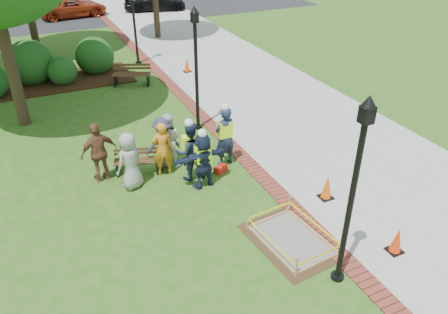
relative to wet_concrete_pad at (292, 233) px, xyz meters
name	(u,v)px	position (x,y,z in m)	size (l,w,h in m)	color
ground	(226,215)	(-1.01, 1.57, -0.23)	(100.00, 100.00, 0.00)	#285116
sidewalk	(231,71)	(3.99, 11.57, -0.22)	(6.00, 60.00, 0.02)	#9E9E99
brick_edging	(167,81)	(0.74, 11.57, -0.22)	(0.50, 60.00, 0.03)	maroon
mulch_bed	(52,82)	(-4.01, 13.57, -0.21)	(7.00, 3.00, 0.05)	#381E0F
parking_lot	(71,11)	(-1.01, 28.57, -0.23)	(36.00, 12.00, 0.01)	black
wet_concrete_pad	(292,233)	(0.00, 0.00, 0.00)	(1.92, 2.46, 0.55)	#47331E
bench_near	(138,166)	(-2.52, 4.58, 0.00)	(1.41, 0.84, 0.73)	brown
bench_far	(132,79)	(-0.79, 11.77, 0.05)	(1.73, 1.14, 0.89)	brown
cone_front	(397,241)	(1.96, -1.33, 0.10)	(0.35, 0.35, 0.68)	black
cone_back	(327,188)	(1.80, 1.10, 0.11)	(0.37, 0.37, 0.72)	black
cone_far	(187,65)	(2.02, 12.33, 0.10)	(0.35, 0.35, 0.69)	black
toolbox	(221,169)	(-0.26, 3.55, -0.13)	(0.40, 0.22, 0.20)	red
lamp_near	(354,183)	(0.24, -1.43, 2.25)	(0.28, 0.28, 4.26)	black
lamp_mid	(196,61)	(0.24, 6.57, 2.25)	(0.28, 0.28, 4.26)	black
lamp_far	(133,13)	(0.24, 14.57, 2.25)	(0.28, 0.28, 4.26)	black
shrub_b	(34,81)	(-4.72, 14.09, -0.23)	(2.03, 2.03, 2.03)	#124114
shrub_c	(65,83)	(-3.51, 13.31, -0.23)	(1.29, 1.29, 1.29)	#124114
shrub_d	(97,72)	(-1.88, 14.22, -0.23)	(1.79, 1.79, 1.79)	#124114
shrub_e	(40,75)	(-4.40, 14.89, -0.23)	(0.91, 0.91, 0.91)	#124114
casual_person_a	(130,161)	(-2.86, 3.91, 0.61)	(0.64, 0.56, 1.70)	#949494
casual_person_b	(162,149)	(-1.82, 4.19, 0.61)	(0.56, 0.38, 1.68)	orange
casual_person_c	(168,140)	(-1.49, 4.64, 0.62)	(0.64, 0.61, 1.70)	silver
casual_person_d	(99,152)	(-3.55, 4.64, 0.67)	(0.64, 0.47, 1.82)	brown
casual_person_e	(163,143)	(-1.68, 4.55, 0.59)	(0.54, 0.36, 1.64)	#2F2E50
hivis_worker_a	(203,158)	(-1.00, 3.10, 0.67)	(0.56, 0.39, 1.81)	#1B2448
hivis_worker_b	(225,135)	(0.06, 3.93, 0.77)	(0.67, 0.51, 2.04)	#192042
hivis_worker_c	(190,150)	(-1.18, 3.62, 0.72)	(0.59, 0.40, 1.93)	#171B3C
parked_car_b	(2,21)	(-5.74, 27.42, -0.23)	(4.45, 1.93, 1.45)	#B8B7BD
parked_car_c	(74,17)	(-1.10, 26.49, -0.23)	(4.25, 1.85, 1.39)	#A13114
parked_car_d	(155,10)	(4.70, 26.06, -0.23)	(4.36, 1.90, 1.42)	black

